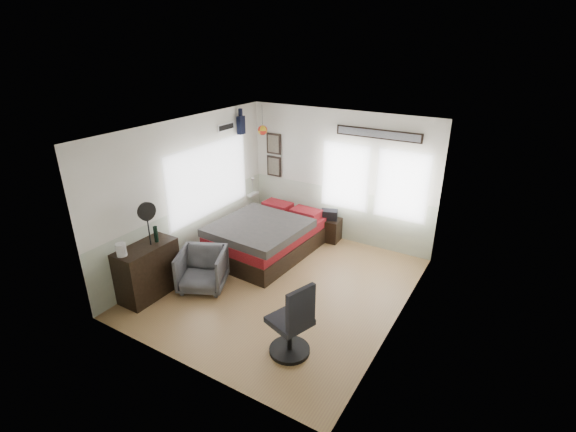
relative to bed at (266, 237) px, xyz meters
name	(u,v)px	position (x,y,z in m)	size (l,w,h in m)	color
ground_plane	(281,286)	(0.90, -0.90, -0.35)	(4.00, 4.50, 0.01)	#AB7A50
room_shell	(282,195)	(0.82, -0.71, 1.27)	(4.02, 4.52, 2.71)	beige
wall_decor	(285,137)	(-0.21, 1.06, 1.76)	(3.55, 1.32, 1.44)	black
bed	(266,237)	(0.00, 0.00, 0.00)	(1.68, 2.27, 0.70)	black
dresser	(148,271)	(-0.84, -2.22, 0.11)	(0.48, 1.00, 0.90)	black
armchair	(202,269)	(-0.23, -1.61, 0.01)	(0.75, 0.77, 0.70)	#4F4F56
nightstand	(329,229)	(0.81, 1.15, -0.11)	(0.48, 0.38, 0.48)	black
task_chair	(293,327)	(1.92, -2.25, 0.11)	(0.63, 0.63, 1.12)	black
kettle	(121,250)	(-0.88, -2.61, 0.66)	(0.18, 0.15, 0.20)	silver
bottle	(156,234)	(-0.79, -2.00, 0.69)	(0.07, 0.07, 0.27)	black
stand_fan	(147,212)	(-0.79, -2.13, 1.13)	(0.11, 0.30, 0.73)	black
black_bag	(329,215)	(0.81, 1.15, 0.23)	(0.34, 0.22, 0.20)	black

